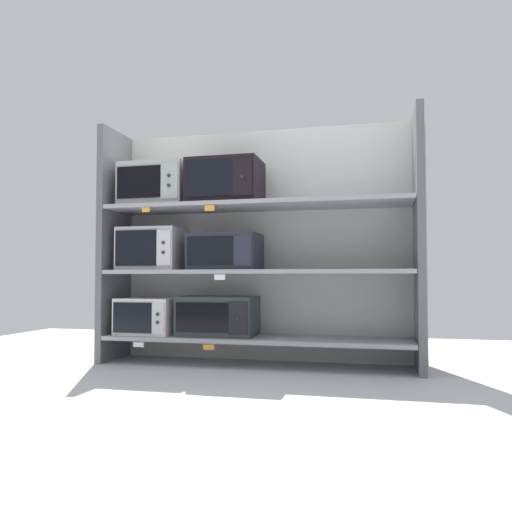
# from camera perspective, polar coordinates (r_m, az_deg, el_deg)

# --- Properties ---
(ground) EXTENTS (6.20, 6.00, 0.02)m
(ground) POSITION_cam_1_polar(r_m,az_deg,el_deg) (2.84, -4.90, -15.39)
(ground) COLOR #B2B7BC
(back_panel) EXTENTS (2.40, 0.04, 1.77)m
(back_panel) POSITION_cam_1_polar(r_m,az_deg,el_deg) (3.99, 0.85, 1.28)
(back_panel) COLOR #B2B2AD
(back_panel) RESTS_ON ground
(upright_left) EXTENTS (0.05, 0.46, 1.77)m
(upright_left) POSITION_cam_1_polar(r_m,az_deg,el_deg) (4.16, -15.36, 1.22)
(upright_left) COLOR #5B5B5E
(upright_left) RESTS_ON ground
(upright_right) EXTENTS (0.05, 0.46, 1.77)m
(upright_right) POSITION_cam_1_polar(r_m,az_deg,el_deg) (3.65, 17.57, 1.73)
(upright_right) COLOR #5B5B5E
(upright_right) RESTS_ON ground
(shelf_0) EXTENTS (2.20, 0.46, 0.03)m
(shelf_0) POSITION_cam_1_polar(r_m,az_deg,el_deg) (3.76, 0.00, -9.13)
(shelf_0) COLOR #99999E
(shelf_0) RESTS_ON ground
(microwave_0) EXTENTS (0.42, 0.40, 0.27)m
(microwave_0) POSITION_cam_1_polar(r_m,az_deg,el_deg) (4.02, -11.69, -6.49)
(microwave_0) COLOR silver
(microwave_0) RESTS_ON shelf_0
(microwave_1) EXTENTS (0.56, 0.34, 0.29)m
(microwave_1) POSITION_cam_1_polar(r_m,az_deg,el_deg) (3.82, -4.25, -6.62)
(microwave_1) COLOR #2B3533
(microwave_1) RESTS_ON shelf_0
(price_tag_0) EXTENTS (0.08, 0.00, 0.03)m
(price_tag_0) POSITION_cam_1_polar(r_m,az_deg,el_deg) (3.82, -12.84, -9.52)
(price_tag_0) COLOR white
(price_tag_1) EXTENTS (0.08, 0.00, 0.04)m
(price_tag_1) POSITION_cam_1_polar(r_m,az_deg,el_deg) (3.62, -5.24, -9.99)
(price_tag_1) COLOR orange
(shelf_1) EXTENTS (2.20, 0.46, 0.03)m
(shelf_1) POSITION_cam_1_polar(r_m,az_deg,el_deg) (3.73, 0.00, -1.76)
(shelf_1) COLOR #99999E
(microwave_2) EXTENTS (0.46, 0.36, 0.32)m
(microwave_2) POSITION_cam_1_polar(r_m,az_deg,el_deg) (4.00, -11.38, 0.75)
(microwave_2) COLOR #B8B3BD
(microwave_2) RESTS_ON shelf_1
(microwave_3) EXTENTS (0.50, 0.35, 0.27)m
(microwave_3) POSITION_cam_1_polar(r_m,az_deg,el_deg) (3.80, -3.42, 0.46)
(microwave_3) COLOR #262736
(microwave_3) RESTS_ON shelf_1
(price_tag_2) EXTENTS (0.08, 0.00, 0.04)m
(price_tag_2) POSITION_cam_1_polar(r_m,az_deg,el_deg) (3.56, -4.02, -2.35)
(price_tag_2) COLOR white
(shelf_2) EXTENTS (2.20, 0.46, 0.03)m
(shelf_2) POSITION_cam_1_polar(r_m,az_deg,el_deg) (3.77, 0.00, 5.58)
(shelf_2) COLOR #99999E
(microwave_4) EXTENTS (0.51, 0.34, 0.33)m
(microwave_4) POSITION_cam_1_polar(r_m,az_deg,el_deg) (4.05, -11.00, 7.65)
(microwave_4) COLOR #9FA7A2
(microwave_4) RESTS_ON shelf_2
(microwave_5) EXTENTS (0.52, 0.39, 0.33)m
(microwave_5) POSITION_cam_1_polar(r_m,az_deg,el_deg) (3.85, -3.40, 8.10)
(microwave_5) COLOR black
(microwave_5) RESTS_ON shelf_2
(price_tag_3) EXTENTS (0.06, 0.00, 0.03)m
(price_tag_3) POSITION_cam_1_polar(r_m,az_deg,el_deg) (3.80, -12.06, 5.01)
(price_tag_3) COLOR orange
(price_tag_4) EXTENTS (0.07, 0.00, 0.04)m
(price_tag_4) POSITION_cam_1_polar(r_m,az_deg,el_deg) (3.62, -5.16, 5.29)
(price_tag_4) COLOR orange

